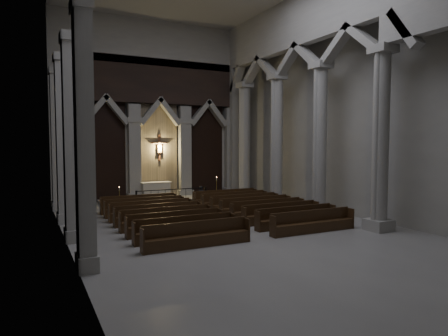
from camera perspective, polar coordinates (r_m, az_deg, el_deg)
name	(u,v)px	position (r m, az deg, el deg)	size (l,w,h in m)	color
room	(242,54)	(17.54, 2.61, 15.95)	(24.00, 24.10, 12.00)	gray
sanctuary_wall	(160,102)	(27.92, -9.16, 9.27)	(14.00, 0.77, 12.00)	#A4A199
right_arcade	(323,65)	(21.74, 13.98, 14.05)	(1.00, 24.00, 12.00)	#A4A199
left_pilasters	(66,142)	(18.54, -21.68, 3.54)	(0.60, 13.00, 8.03)	#A4A199
sanctuary_step	(165,199)	(27.16, -8.43, -4.40)	(8.50, 2.60, 0.15)	#A4A199
altar	(156,189)	(27.54, -9.75, -3.05)	(2.05, 0.82, 1.04)	beige
altar_rail	(172,194)	(25.70, -7.41, -3.63)	(4.72, 0.09, 0.93)	black
candle_stand_left	(120,202)	(24.61, -14.70, -4.70)	(0.21, 0.21, 1.24)	olive
candle_stand_right	(217,192)	(27.67, -1.07, -3.50)	(0.26, 0.26, 1.52)	olive
pews	(215,214)	(19.87, -1.29, -6.65)	(9.63, 8.84, 0.94)	black
worshipper	(201,196)	(24.65, -3.25, -3.97)	(0.43, 0.28, 1.19)	black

